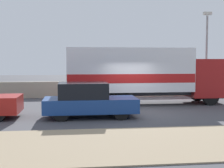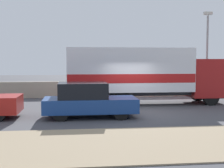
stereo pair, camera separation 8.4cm
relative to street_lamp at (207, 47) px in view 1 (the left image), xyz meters
The scene contains 6 objects.
ground_plane 9.02m from the street_lamp, 137.56° to the right, with size 80.00×80.00×0.00m, color #47474C.
dirt_shoulder_foreground 13.38m from the street_lamp, 118.37° to the right, with size 60.00×4.14×0.04m.
stone_wall_backdrop 6.87m from the street_lamp, behind, with size 60.00×0.35×1.11m.
street_lamp is the anchor object (origin of this frame).
box_truck 6.17m from the street_lamp, 151.71° to the right, with size 9.21×2.55×3.26m.
car_hatchback 11.21m from the street_lamp, 141.58° to the right, with size 4.16×1.80×1.58m.
Camera 1 is at (-3.04, -15.07, 2.58)m, focal length 50.00 mm.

